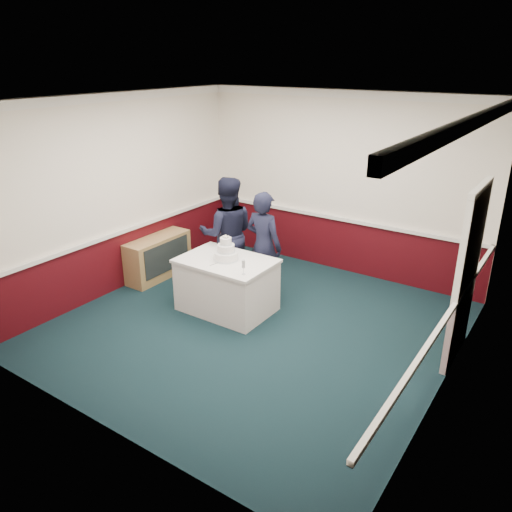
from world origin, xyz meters
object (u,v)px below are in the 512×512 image
Objects in this scene: cake_table at (227,285)px; sideboard at (158,257)px; wedding_cake at (226,252)px; champagne_flute at (243,265)px; person_woman at (264,246)px; person_man at (227,234)px; cake_knife at (216,264)px.

sideboard is at bearing 169.53° from cake_table.
wedding_cake is 1.78× the size of champagne_flute.
cake_table is at bearing 75.31° from person_woman.
person_woman reaches higher than wedding_cake.
cake_table is 0.79× the size of person_woman.
wedding_cake is at bearing 150.75° from champagne_flute.
person_man reaches higher than champagne_flute.
sideboard is 0.72× the size of person_woman.
champagne_flute is (2.17, -0.59, 0.58)m from sideboard.
cake_table is 0.94m from person_man.
cake_knife reaches higher than cake_table.
cake_knife reaches higher than sideboard.
cake_knife is (-0.03, -0.20, 0.39)m from cake_table.
champagne_flute is 0.11× the size of person_man.
person_man is (-0.47, 0.65, -0.00)m from wedding_cake.
person_man is at bearing 136.25° from champagne_flute.
cake_knife is 0.12× the size of person_man.
wedding_cake is at bearing 88.65° from person_man.
person_man reaches higher than person_woman.
sideboard is 1.36m from person_man.
person_man reaches higher than cake_table.
champagne_flute is 0.98m from person_woman.
person_woman is (0.20, 0.65, 0.43)m from cake_table.
cake_table is 0.73× the size of person_man.
sideboard is 5.85× the size of champagne_flute.
champagne_flute is at bearing -29.25° from wedding_cake.
person_woman is (-0.30, 0.93, -0.09)m from champagne_flute.
cake_knife is (1.64, -0.51, 0.44)m from sideboard.
cake_knife is 0.55m from champagne_flute.
cake_knife is at bearing 80.10° from person_man.
person_woman reaches higher than cake_table.
cake_knife is 1.07× the size of champagne_flute.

